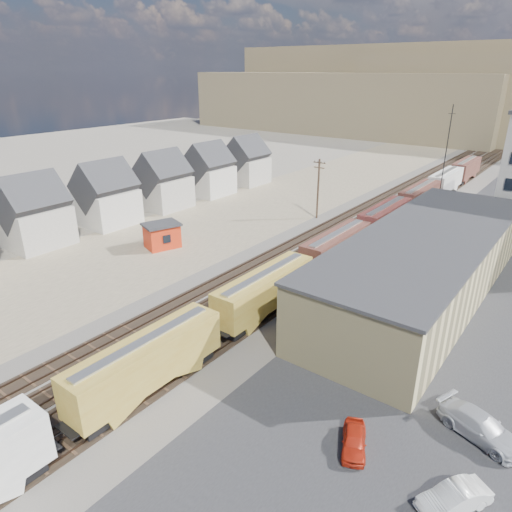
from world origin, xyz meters
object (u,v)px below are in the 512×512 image
Objects in this scene: utility_pole_north at (318,188)px; maintenance_shed at (162,235)px; parked_car_white at (454,498)px; parked_car_red at (354,441)px; parked_car_silver at (480,427)px; freight_train at (363,231)px.

maintenance_shed is at bearing -112.82° from utility_pole_north.
parked_car_white is at bearing -51.60° from utility_pole_north.
parked_car_red is (38.10, -17.53, -1.15)m from maintenance_shed.
parked_car_white is 0.75× the size of parked_car_silver.
parked_car_silver is (21.66, -27.49, -1.94)m from freight_train.
maintenance_shed is 0.99× the size of parked_car_silver.
parked_car_white reaches higher than parked_car_red.
parked_car_white is at bearing -158.89° from parked_car_silver.
parked_car_red is at bearing 154.10° from parked_car_silver.
freight_train is 35.05m from parked_car_silver.
parked_car_red is (27.61, -42.46, -4.64)m from utility_pole_north.
freight_train reaches higher than parked_car_red.
utility_pole_north is 27.26m from maintenance_shed.
parked_car_white is (21.81, -34.27, -2.07)m from freight_train.
utility_pole_north is at bearing 161.65° from parked_car_white.
utility_pole_north is at bearing 62.95° from parked_car_silver.
utility_pole_north reaches higher than parked_car_silver.
freight_train is at bearing 58.07° from parked_car_silver.
utility_pole_north reaches higher than maintenance_shed.
maintenance_shed is (-22.79, -16.15, -0.98)m from freight_train.
parked_car_silver is (44.45, -11.34, -0.96)m from maintenance_shed.
maintenance_shed reaches higher than parked_car_silver.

